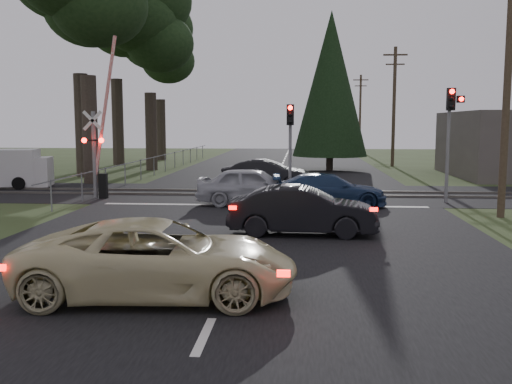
# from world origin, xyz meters

# --- Properties ---
(ground) EXTENTS (120.00, 120.00, 0.00)m
(ground) POSITION_xyz_m (0.00, 0.00, 0.00)
(ground) COLOR #303C1B
(ground) RESTS_ON ground
(road) EXTENTS (14.00, 100.00, 0.01)m
(road) POSITION_xyz_m (0.00, 10.00, 0.01)
(road) COLOR black
(road) RESTS_ON ground
(rail_corridor) EXTENTS (120.00, 8.00, 0.01)m
(rail_corridor) POSITION_xyz_m (0.00, 12.00, 0.01)
(rail_corridor) COLOR black
(rail_corridor) RESTS_ON ground
(stop_line) EXTENTS (13.00, 0.35, 0.00)m
(stop_line) POSITION_xyz_m (0.00, 8.20, 0.01)
(stop_line) COLOR silver
(stop_line) RESTS_ON ground
(rail_near) EXTENTS (120.00, 0.12, 0.10)m
(rail_near) POSITION_xyz_m (0.00, 11.20, 0.05)
(rail_near) COLOR #59544C
(rail_near) RESTS_ON ground
(rail_far) EXTENTS (120.00, 0.12, 0.10)m
(rail_far) POSITION_xyz_m (0.00, 12.80, 0.05)
(rail_far) COLOR #59544C
(rail_far) RESTS_ON ground
(crossing_signal) EXTENTS (1.62, 0.38, 6.96)m
(crossing_signal) POSITION_xyz_m (-7.27, 9.79, 2.06)
(crossing_signal) COLOR slate
(crossing_signal) RESTS_ON ground
(traffic_signal_right) EXTENTS (0.68, 0.48, 4.70)m
(traffic_signal_right) POSITION_xyz_m (7.55, 9.47, 3.31)
(traffic_signal_right) COLOR slate
(traffic_signal_right) RESTS_ON ground
(traffic_signal_center) EXTENTS (0.32, 0.48, 4.10)m
(traffic_signal_center) POSITION_xyz_m (1.00, 10.68, 2.81)
(traffic_signal_center) COLOR slate
(traffic_signal_center) RESTS_ON ground
(utility_pole_near) EXTENTS (1.80, 0.26, 9.00)m
(utility_pole_near) POSITION_xyz_m (8.50, 6.00, 4.73)
(utility_pole_near) COLOR #4C3D2D
(utility_pole_near) RESTS_ON ground
(utility_pole_mid) EXTENTS (1.80, 0.26, 9.00)m
(utility_pole_mid) POSITION_xyz_m (8.50, 30.00, 4.73)
(utility_pole_mid) COLOR #4C3D2D
(utility_pole_mid) RESTS_ON ground
(utility_pole_far) EXTENTS (1.80, 0.26, 9.00)m
(utility_pole_far) POSITION_xyz_m (8.50, 55.00, 4.73)
(utility_pole_far) COLOR #4C3D2D
(utility_pole_far) RESTS_ON ground
(euc_tree_c) EXTENTS (6.00, 6.00, 13.20)m
(euc_tree_c) POSITION_xyz_m (-9.00, 25.00, 9.51)
(euc_tree_c) COLOR #473D33
(euc_tree_c) RESTS_ON ground
(euc_tree_d) EXTENTS (7.50, 7.50, 16.50)m
(euc_tree_d) POSITION_xyz_m (-13.00, 30.00, 11.91)
(euc_tree_d) COLOR #473D33
(euc_tree_d) RESTS_ON ground
(euc_tree_e) EXTENTS (6.00, 6.00, 13.20)m
(euc_tree_e) POSITION_xyz_m (-11.00, 36.00, 9.51)
(euc_tree_e) COLOR #473D33
(euc_tree_e) RESTS_ON ground
(conifer_tree) EXTENTS (5.20, 5.20, 11.00)m
(conifer_tree) POSITION_xyz_m (3.50, 26.00, 5.99)
(conifer_tree) COLOR #473D33
(conifer_tree) RESTS_ON ground
(fence_left) EXTENTS (0.10, 36.00, 1.20)m
(fence_left) POSITION_xyz_m (-7.80, 22.50, 0.00)
(fence_left) COLOR slate
(fence_left) RESTS_ON ground
(cream_coupe) EXTENTS (5.41, 2.78, 1.46)m
(cream_coupe) POSITION_xyz_m (-1.20, -4.01, 0.73)
(cream_coupe) COLOR beige
(cream_coupe) RESTS_ON ground
(dark_hatchback) EXTENTS (4.40, 1.64, 1.44)m
(dark_hatchback) POSITION_xyz_m (1.53, 2.29, 0.72)
(dark_hatchback) COLOR black
(dark_hatchback) RESTS_ON ground
(silver_car) EXTENTS (4.59, 2.01, 1.54)m
(silver_car) POSITION_xyz_m (-0.41, 8.19, 0.77)
(silver_car) COLOR #A7A8AF
(silver_car) RESTS_ON ground
(blue_sedan) EXTENTS (4.56, 2.02, 1.30)m
(blue_sedan) POSITION_xyz_m (2.61, 8.17, 0.65)
(blue_sedan) COLOR navy
(blue_sedan) RESTS_ON ground
(dark_car_far) EXTENTS (4.56, 1.95, 1.46)m
(dark_car_far) POSITION_xyz_m (-0.22, 14.16, 0.73)
(dark_car_far) COLOR black
(dark_car_far) RESTS_ON ground
(white_van) EXTENTS (5.32, 2.91, 1.97)m
(white_van) POSITION_xyz_m (-13.74, 13.32, 1.00)
(white_van) COLOR silver
(white_van) RESTS_ON ground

